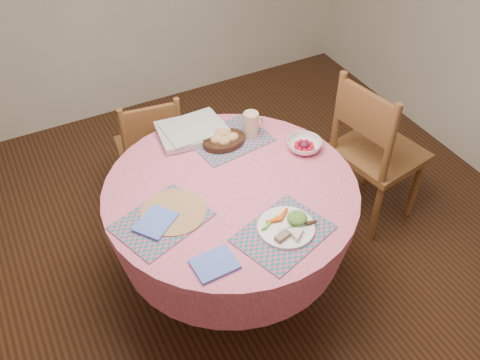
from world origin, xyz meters
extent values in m
plane|color=#331C0F|center=(0.00, 0.00, 0.00)|extent=(4.00, 4.00, 0.00)
cylinder|color=pink|center=(0.00, 0.00, 0.73)|extent=(1.24, 1.24, 0.04)
cone|color=pink|center=(0.00, 0.00, 0.56)|extent=(1.24, 1.24, 0.30)
cylinder|color=black|center=(0.00, 0.00, 0.22)|extent=(0.14, 0.14, 0.44)
cylinder|color=black|center=(0.00, 0.00, 0.03)|extent=(0.56, 0.56, 0.06)
cube|color=brown|center=(1.06, 0.13, 0.48)|extent=(0.52, 0.54, 0.04)
cylinder|color=brown|center=(1.27, -0.03, 0.24)|extent=(0.05, 0.05, 0.48)
cylinder|color=brown|center=(1.21, 0.35, 0.24)|extent=(0.05, 0.05, 0.48)
cylinder|color=brown|center=(0.92, -0.09, 0.24)|extent=(0.05, 0.05, 0.48)
cylinder|color=brown|center=(0.85, 0.29, 0.24)|extent=(0.05, 0.05, 0.48)
cylinder|color=brown|center=(0.89, -0.09, 0.74)|extent=(0.05, 0.05, 0.53)
cylinder|color=brown|center=(0.83, 0.28, 0.74)|extent=(0.05, 0.05, 0.53)
cube|color=brown|center=(0.86, 0.09, 0.85)|extent=(0.10, 0.38, 0.26)
cube|color=brown|center=(-0.12, 0.89, 0.40)|extent=(0.44, 0.42, 0.04)
cylinder|color=brown|center=(0.06, 1.02, 0.20)|extent=(0.04, 0.04, 0.40)
cylinder|color=brown|center=(-0.26, 1.07, 0.20)|extent=(0.04, 0.04, 0.40)
cylinder|color=brown|center=(0.02, 0.72, 0.20)|extent=(0.04, 0.04, 0.40)
cylinder|color=brown|center=(-0.30, 0.77, 0.20)|extent=(0.04, 0.04, 0.40)
cylinder|color=brown|center=(0.02, 0.71, 0.62)|extent=(0.04, 0.04, 0.44)
cylinder|color=brown|center=(-0.30, 0.75, 0.62)|extent=(0.04, 0.04, 0.44)
cube|color=brown|center=(-0.14, 0.73, 0.71)|extent=(0.32, 0.07, 0.21)
cube|color=#146A73|center=(0.07, -0.37, 0.75)|extent=(0.47, 0.41, 0.01)
cube|color=#146A73|center=(-0.38, -0.06, 0.75)|extent=(0.48, 0.42, 0.01)
cube|color=#146A73|center=(0.17, 0.34, 0.75)|extent=(0.44, 0.35, 0.01)
cylinder|color=#91603E|center=(-0.31, -0.03, 0.76)|extent=(0.30, 0.30, 0.01)
cube|color=#516DD2|center=(-0.27, -0.39, 0.76)|extent=(0.18, 0.15, 0.01)
cube|color=#516DD2|center=(-0.41, -0.06, 0.76)|extent=(0.23, 0.22, 0.01)
cylinder|color=white|center=(0.09, -0.36, 0.76)|extent=(0.26, 0.26, 0.01)
ellipsoid|color=#2F5D1F|center=(0.15, -0.37, 0.79)|extent=(0.11, 0.11, 0.04)
cylinder|color=beige|center=(0.08, -0.42, 0.78)|extent=(0.13, 0.13, 0.02)
cube|color=brown|center=(0.03, -0.39, 0.78)|extent=(0.07, 0.05, 0.02)
cube|color=silver|center=(0.11, -0.39, 0.77)|extent=(0.15, 0.03, 0.00)
cylinder|color=black|center=(0.12, 0.32, 0.77)|extent=(0.23, 0.23, 0.03)
ellipsoid|color=tan|center=(0.08, 0.32, 0.81)|extent=(0.07, 0.06, 0.05)
ellipsoid|color=tan|center=(0.14, 0.35, 0.81)|extent=(0.07, 0.06, 0.05)
ellipsoid|color=tan|center=(0.16, 0.30, 0.81)|extent=(0.07, 0.06, 0.05)
ellipsoid|color=tan|center=(0.11, 0.29, 0.81)|extent=(0.07, 0.06, 0.05)
ellipsoid|color=tan|center=(0.12, 0.36, 0.81)|extent=(0.07, 0.06, 0.05)
cylinder|color=#C7AF89|center=(0.28, 0.32, 0.83)|extent=(0.08, 0.08, 0.14)
torus|color=#C7AF89|center=(0.32, 0.32, 0.83)|extent=(0.07, 0.01, 0.07)
imported|color=white|center=(0.47, 0.09, 0.78)|extent=(0.21, 0.21, 0.06)
sphere|color=red|center=(0.51, 0.09, 0.77)|extent=(0.03, 0.03, 0.03)
sphere|color=red|center=(0.50, 0.11, 0.77)|extent=(0.03, 0.03, 0.03)
sphere|color=red|center=(0.48, 0.13, 0.77)|extent=(0.03, 0.03, 0.03)
sphere|color=red|center=(0.45, 0.12, 0.77)|extent=(0.03, 0.03, 0.03)
sphere|color=red|center=(0.43, 0.10, 0.77)|extent=(0.03, 0.03, 0.03)
sphere|color=red|center=(0.43, 0.07, 0.77)|extent=(0.03, 0.03, 0.03)
sphere|color=red|center=(0.45, 0.05, 0.77)|extent=(0.03, 0.03, 0.03)
sphere|color=red|center=(0.48, 0.05, 0.77)|extent=(0.03, 0.03, 0.03)
sphere|color=red|center=(0.50, 0.06, 0.77)|extent=(0.03, 0.03, 0.03)
sphere|color=#4F1630|center=(0.47, 0.09, 0.78)|extent=(0.05, 0.05, 0.05)
cube|color=silver|center=(0.00, 0.47, 0.77)|extent=(0.37, 0.31, 0.03)
cube|color=silver|center=(0.02, 0.47, 0.80)|extent=(0.33, 0.26, 0.01)
camera|label=1|loc=(-0.83, -1.69, 2.50)|focal=40.00mm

